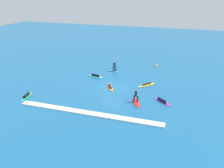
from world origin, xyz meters
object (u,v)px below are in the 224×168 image
at_px(surfer_on_green_board, 27,96).
at_px(marker_buoy, 156,66).
at_px(surfer_on_red_board, 136,100).
at_px(surfer_on_orange_board, 110,87).
at_px(surfer_on_yellow_board, 146,84).
at_px(surfer_on_purple_board, 162,101).
at_px(surfer_on_teal_board, 96,76).
at_px(surfer_on_blue_board, 114,68).

distance_m(surfer_on_green_board, marker_buoy, 23.46).
xyz_separation_m(surfer_on_red_board, surfer_on_orange_board, (-4.69, 3.70, -0.20)).
xyz_separation_m(surfer_on_yellow_board, surfer_on_purple_board, (3.05, -5.09, 0.03)).
bearing_deg(marker_buoy, surfer_on_purple_board, -77.61).
height_order(surfer_on_green_board, surfer_on_purple_board, surfer_on_green_board).
distance_m(surfer_on_yellow_board, surfer_on_purple_board, 5.93).
distance_m(surfer_on_red_board, surfer_on_teal_board, 11.13).
bearing_deg(surfer_on_purple_board, surfer_on_green_board, -125.13).
height_order(surfer_on_red_board, surfer_on_teal_board, surfer_on_red_board).
bearing_deg(surfer_on_purple_board, surfer_on_blue_board, 175.87).
relative_size(surfer_on_blue_board, surfer_on_purple_board, 0.93).
bearing_deg(surfer_on_green_board, surfer_on_yellow_board, -67.59).
relative_size(surfer_on_orange_board, surfer_on_teal_board, 0.98).
height_order(surfer_on_green_board, surfer_on_orange_board, surfer_on_green_board).
distance_m(surfer_on_purple_board, surfer_on_teal_board, 13.05).
distance_m(surfer_on_purple_board, marker_buoy, 15.19).
xyz_separation_m(surfer_on_green_board, surfer_on_purple_board, (17.08, 4.11, -0.02)).
xyz_separation_m(surfer_on_blue_board, surfer_on_orange_board, (1.68, -7.17, -0.44)).
relative_size(surfer_on_blue_board, marker_buoy, 1.80).
bearing_deg(surfer_on_blue_board, marker_buoy, 50.53).
height_order(surfer_on_yellow_board, surfer_on_blue_board, surfer_on_blue_board).
height_order(surfer_on_red_board, surfer_on_purple_board, surfer_on_red_board).
distance_m(surfer_on_teal_board, marker_buoy, 11.97).
xyz_separation_m(surfer_on_red_board, marker_buoy, (-0.11, 16.03, -0.15)).
distance_m(surfer_on_blue_board, surfer_on_orange_board, 7.38).
distance_m(surfer_on_green_board, surfer_on_purple_board, 17.57).
xyz_separation_m(surfer_on_purple_board, surfer_on_orange_board, (-7.84, 2.51, -0.02)).
distance_m(surfer_on_blue_board, surfer_on_purple_board, 13.58).
height_order(surfer_on_orange_board, surfer_on_teal_board, surfer_on_teal_board).
distance_m(surfer_on_yellow_board, surfer_on_orange_board, 5.44).
distance_m(surfer_on_blue_board, surfer_on_green_board, 15.73).
relative_size(surfer_on_green_board, surfer_on_orange_board, 1.11).
distance_m(surfer_on_yellow_board, surfer_on_green_board, 16.78).
xyz_separation_m(surfer_on_yellow_board, surfer_on_orange_board, (-4.79, -2.58, 0.01)).
bearing_deg(marker_buoy, surfer_on_teal_board, -133.56).
height_order(surfer_on_teal_board, marker_buoy, marker_buoy).
xyz_separation_m(surfer_on_yellow_board, surfer_on_teal_board, (-8.46, 1.08, 0.02)).
bearing_deg(surfer_on_blue_board, surfer_on_yellow_board, -24.28).
bearing_deg(surfer_on_blue_board, surfer_on_red_board, -48.58).
bearing_deg(surfer_on_red_board, surfer_on_orange_board, -152.09).
distance_m(surfer_on_yellow_board, surfer_on_teal_board, 8.52).
bearing_deg(surfer_on_teal_board, surfer_on_red_board, -30.88).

